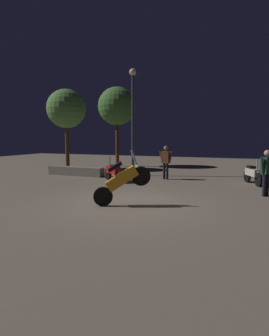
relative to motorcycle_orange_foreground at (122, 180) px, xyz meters
The scene contains 10 objects.
ground_plane 0.81m from the motorcycle_orange_foreground, 81.93° to the left, with size 40.00×40.00×0.00m, color #756656.
motorcycle_orange_foreground is the anchor object (origin of this frame).
motorcycle_white_parked_left 6.52m from the motorcycle_orange_foreground, 55.48° to the left, with size 0.71×1.58×1.11m.
motorcycle_red_parked_right 4.54m from the motorcycle_orange_foreground, 118.87° to the left, with size 1.37×1.10×1.11m.
person_rider_beside 5.37m from the motorcycle_orange_foreground, 91.16° to the left, with size 0.66×0.30×1.58m.
person_bystander_far 4.97m from the motorcycle_orange_foreground, 36.32° to the left, with size 0.48×0.57×1.56m.
streetlamp_near 6.85m from the motorcycle_orange_foreground, 108.71° to the left, with size 0.36×0.36×5.40m.
tree_left_bg 10.43m from the motorcycle_orange_foreground, 133.71° to the left, with size 2.37×2.37×4.91m.
tree_center_bg 11.53m from the motorcycle_orange_foreground, 115.50° to the left, with size 2.56×2.56×5.35m.
planter_wall_low 6.90m from the motorcycle_orange_foreground, 134.34° to the left, with size 3.09×0.50×0.45m.
Camera 1 is at (3.14, -7.48, 1.99)m, focal length 29.31 mm.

